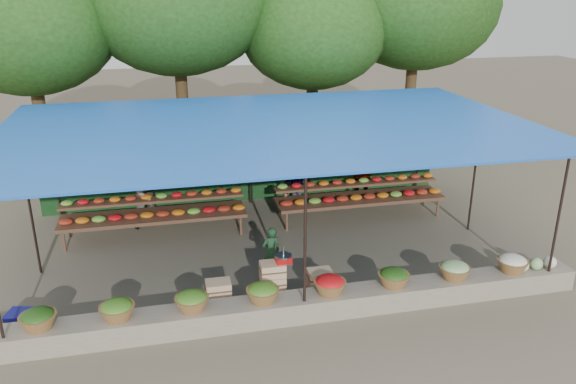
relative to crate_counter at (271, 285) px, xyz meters
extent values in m
plane|color=#67604C|center=(0.42, 2.10, -0.31)|extent=(60.00, 60.00, 0.00)
cube|color=#6E6958|center=(0.42, -0.65, -0.11)|extent=(10.60, 0.55, 0.40)
cylinder|color=black|center=(0.42, -0.80, 1.09)|extent=(0.05, 0.05, 2.80)
cylinder|color=black|center=(5.22, -0.80, 1.09)|extent=(0.05, 0.05, 2.80)
cylinder|color=black|center=(-4.38, 2.10, 1.09)|extent=(0.05, 0.05, 2.80)
cylinder|color=black|center=(5.22, 2.10, 1.09)|extent=(0.05, 0.05, 2.80)
cylinder|color=black|center=(-4.38, 5.00, 1.09)|extent=(0.05, 0.05, 2.80)
cylinder|color=black|center=(0.42, 5.00, 1.09)|extent=(0.05, 0.05, 2.80)
cylinder|color=black|center=(5.22, 5.00, 1.09)|extent=(0.05, 0.05, 2.80)
cube|color=blue|center=(0.42, 2.10, 2.49)|extent=(10.80, 6.60, 0.04)
cube|color=blue|center=(0.42, 0.10, 2.31)|extent=(10.80, 2.19, 0.26)
cube|color=blue|center=(0.42, 4.10, 2.31)|extent=(10.80, 2.19, 0.26)
cylinder|color=#9C9BA1|center=(0.42, 3.50, 1.71)|extent=(9.60, 0.01, 0.01)
ellipsoid|color=yellow|center=(-4.08, 3.50, 1.43)|extent=(0.23, 0.17, 0.30)
ellipsoid|color=yellow|center=(-3.55, 3.50, 1.43)|extent=(0.23, 0.17, 0.30)
ellipsoid|color=yellow|center=(-3.02, 3.50, 1.43)|extent=(0.23, 0.17, 0.30)
ellipsoid|color=yellow|center=(-2.49, 3.50, 1.43)|extent=(0.23, 0.17, 0.30)
ellipsoid|color=yellow|center=(-1.96, 3.50, 1.43)|extent=(0.23, 0.17, 0.30)
ellipsoid|color=yellow|center=(-1.43, 3.50, 1.43)|extent=(0.23, 0.17, 0.30)
ellipsoid|color=yellow|center=(-0.90, 3.50, 1.43)|extent=(0.23, 0.17, 0.30)
ellipsoid|color=yellow|center=(-0.37, 3.50, 1.43)|extent=(0.23, 0.17, 0.30)
ellipsoid|color=yellow|center=(0.16, 3.50, 1.43)|extent=(0.23, 0.17, 0.30)
ellipsoid|color=yellow|center=(0.69, 3.50, 1.43)|extent=(0.23, 0.17, 0.30)
ellipsoid|color=yellow|center=(1.22, 3.50, 1.43)|extent=(0.23, 0.17, 0.30)
ellipsoid|color=yellow|center=(1.75, 3.50, 1.43)|extent=(0.23, 0.17, 0.30)
ellipsoid|color=yellow|center=(2.28, 3.50, 1.43)|extent=(0.23, 0.17, 0.30)
ellipsoid|color=yellow|center=(2.81, 3.50, 1.43)|extent=(0.23, 0.17, 0.30)
ellipsoid|color=yellow|center=(3.33, 3.50, 1.43)|extent=(0.23, 0.17, 0.30)
ellipsoid|color=yellow|center=(3.86, 3.50, 1.43)|extent=(0.23, 0.17, 0.30)
ellipsoid|color=yellow|center=(4.39, 3.50, 1.43)|extent=(0.23, 0.17, 0.30)
ellipsoid|color=yellow|center=(4.92, 3.50, 1.43)|extent=(0.23, 0.17, 0.30)
ellipsoid|color=#265115|center=(-3.88, -0.65, 0.31)|extent=(0.52, 0.52, 0.23)
ellipsoid|color=#478022|center=(-2.68, -0.65, 0.31)|extent=(0.52, 0.52, 0.23)
ellipsoid|color=#478022|center=(-1.48, -0.65, 0.31)|extent=(0.52, 0.52, 0.23)
ellipsoid|color=#478022|center=(-0.28, -0.65, 0.31)|extent=(0.52, 0.52, 0.23)
ellipsoid|color=red|center=(0.92, -0.65, 0.31)|extent=(0.52, 0.52, 0.23)
ellipsoid|color=#265115|center=(2.12, -0.65, 0.31)|extent=(0.52, 0.52, 0.23)
ellipsoid|color=#91C47A|center=(3.32, -0.65, 0.31)|extent=(0.52, 0.52, 0.23)
ellipsoid|color=white|center=(4.52, -0.65, 0.31)|extent=(0.52, 0.52, 0.23)
cube|color=#18441F|center=(0.42, 5.25, 0.94)|extent=(10.60, 0.06, 2.50)
cylinder|color=#3E2E16|center=(-5.08, 7.90, 1.67)|extent=(0.36, 0.36, 3.97)
ellipsoid|color=#1B360E|center=(-5.08, 7.90, 4.15)|extent=(4.77, 4.77, 3.69)
cylinder|color=#3E2E16|center=(-1.08, 8.30, 1.93)|extent=(0.36, 0.36, 4.48)
ellipsoid|color=#1B360E|center=(-1.08, 8.30, 4.73)|extent=(5.39, 5.39, 4.17)
cylinder|color=#3E2E16|center=(2.92, 8.00, 1.55)|extent=(0.36, 0.36, 3.71)
ellipsoid|color=#1B360E|center=(2.92, 8.00, 3.87)|extent=(4.47, 4.47, 3.45)
cylinder|color=#3E2E16|center=(6.42, 8.40, 1.87)|extent=(0.36, 0.36, 4.35)
ellipsoid|color=#1B360E|center=(6.42, 8.40, 4.59)|extent=(5.24, 5.24, 4.05)
cube|color=#4B2A1E|center=(-2.08, 3.40, 0.19)|extent=(4.20, 0.95, 0.08)
cube|color=#4B2A1E|center=(-2.08, 3.70, 0.47)|extent=(4.20, 0.35, 0.06)
cylinder|color=#4B2A1E|center=(-4.03, 3.00, -0.06)|extent=(0.06, 0.06, 0.50)
cylinder|color=#4B2A1E|center=(-0.13, 3.00, -0.06)|extent=(0.06, 0.06, 0.50)
cylinder|color=#4B2A1E|center=(-4.03, 3.80, -0.06)|extent=(0.06, 0.06, 0.50)
cylinder|color=#4B2A1E|center=(-0.13, 3.80, -0.06)|extent=(0.06, 0.06, 0.50)
ellipsoid|color=#A42C17|center=(-3.98, 3.25, 0.29)|extent=(0.31, 0.26, 0.13)
ellipsoid|color=#6EB738|center=(-3.98, 3.70, 0.56)|extent=(0.26, 0.22, 0.12)
ellipsoid|color=orange|center=(-3.63, 3.25, 0.29)|extent=(0.31, 0.26, 0.13)
ellipsoid|color=red|center=(-3.63, 3.70, 0.56)|extent=(0.26, 0.22, 0.12)
ellipsoid|color=#6EB738|center=(-3.28, 3.25, 0.29)|extent=(0.31, 0.26, 0.13)
ellipsoid|color=#A42C17|center=(-3.28, 3.70, 0.56)|extent=(0.26, 0.22, 0.12)
ellipsoid|color=red|center=(-2.93, 3.25, 0.29)|extent=(0.31, 0.26, 0.13)
ellipsoid|color=orange|center=(-2.93, 3.70, 0.56)|extent=(0.26, 0.22, 0.12)
ellipsoid|color=#A42C17|center=(-2.58, 3.25, 0.29)|extent=(0.31, 0.26, 0.13)
ellipsoid|color=#A42C17|center=(-2.58, 3.70, 0.56)|extent=(0.26, 0.22, 0.12)
ellipsoid|color=orange|center=(-2.23, 3.25, 0.29)|extent=(0.31, 0.26, 0.13)
ellipsoid|color=orange|center=(-2.23, 3.70, 0.56)|extent=(0.26, 0.22, 0.12)
ellipsoid|color=#A42C17|center=(-1.88, 3.25, 0.29)|extent=(0.31, 0.26, 0.13)
ellipsoid|color=#6EB738|center=(-1.88, 3.70, 0.56)|extent=(0.26, 0.22, 0.12)
ellipsoid|color=orange|center=(-1.53, 3.25, 0.29)|extent=(0.31, 0.26, 0.13)
ellipsoid|color=red|center=(-1.53, 3.70, 0.56)|extent=(0.26, 0.22, 0.12)
ellipsoid|color=#6EB738|center=(-1.18, 3.25, 0.29)|extent=(0.31, 0.26, 0.13)
ellipsoid|color=#A42C17|center=(-1.18, 3.70, 0.56)|extent=(0.26, 0.22, 0.12)
ellipsoid|color=red|center=(-0.83, 3.25, 0.29)|extent=(0.31, 0.26, 0.13)
ellipsoid|color=orange|center=(-0.83, 3.70, 0.56)|extent=(0.26, 0.22, 0.12)
ellipsoid|color=#A42C17|center=(-0.48, 3.25, 0.29)|extent=(0.31, 0.26, 0.13)
ellipsoid|color=#A42C17|center=(-0.48, 3.70, 0.56)|extent=(0.26, 0.22, 0.12)
ellipsoid|color=orange|center=(-0.13, 3.25, 0.29)|extent=(0.31, 0.26, 0.13)
ellipsoid|color=orange|center=(-0.13, 3.70, 0.56)|extent=(0.26, 0.22, 0.12)
cube|color=#4B2A1E|center=(2.92, 3.40, 0.19)|extent=(4.20, 0.95, 0.08)
cube|color=#4B2A1E|center=(2.92, 3.70, 0.47)|extent=(4.20, 0.35, 0.06)
cylinder|color=#4B2A1E|center=(0.97, 3.00, -0.06)|extent=(0.06, 0.06, 0.50)
cylinder|color=#4B2A1E|center=(4.87, 3.00, -0.06)|extent=(0.06, 0.06, 0.50)
cylinder|color=#4B2A1E|center=(0.97, 3.80, -0.06)|extent=(0.06, 0.06, 0.50)
cylinder|color=#4B2A1E|center=(4.87, 3.80, -0.06)|extent=(0.06, 0.06, 0.50)
ellipsoid|color=#A42C17|center=(1.02, 3.25, 0.29)|extent=(0.31, 0.26, 0.13)
ellipsoid|color=#6EB738|center=(1.02, 3.70, 0.56)|extent=(0.26, 0.22, 0.12)
ellipsoid|color=orange|center=(1.37, 3.25, 0.29)|extent=(0.31, 0.26, 0.13)
ellipsoid|color=red|center=(1.37, 3.70, 0.56)|extent=(0.26, 0.22, 0.12)
ellipsoid|color=#6EB738|center=(1.72, 3.25, 0.29)|extent=(0.31, 0.26, 0.13)
ellipsoid|color=#A42C17|center=(1.72, 3.70, 0.56)|extent=(0.26, 0.22, 0.12)
ellipsoid|color=red|center=(2.07, 3.25, 0.29)|extent=(0.31, 0.26, 0.13)
ellipsoid|color=orange|center=(2.07, 3.70, 0.56)|extent=(0.26, 0.22, 0.12)
ellipsoid|color=#A42C17|center=(2.42, 3.25, 0.29)|extent=(0.31, 0.26, 0.13)
ellipsoid|color=#A42C17|center=(2.42, 3.70, 0.56)|extent=(0.26, 0.22, 0.12)
ellipsoid|color=orange|center=(2.77, 3.25, 0.29)|extent=(0.31, 0.26, 0.13)
ellipsoid|color=orange|center=(2.77, 3.70, 0.56)|extent=(0.26, 0.22, 0.12)
ellipsoid|color=#A42C17|center=(3.12, 3.25, 0.29)|extent=(0.31, 0.26, 0.13)
ellipsoid|color=#6EB738|center=(3.12, 3.70, 0.56)|extent=(0.26, 0.22, 0.12)
ellipsoid|color=orange|center=(3.47, 3.25, 0.29)|extent=(0.31, 0.26, 0.13)
ellipsoid|color=red|center=(3.47, 3.70, 0.56)|extent=(0.26, 0.22, 0.12)
ellipsoid|color=#6EB738|center=(3.82, 3.25, 0.29)|extent=(0.31, 0.26, 0.13)
ellipsoid|color=#A42C17|center=(3.82, 3.70, 0.56)|extent=(0.26, 0.22, 0.12)
ellipsoid|color=red|center=(4.17, 3.25, 0.29)|extent=(0.31, 0.26, 0.13)
ellipsoid|color=orange|center=(4.17, 3.70, 0.56)|extent=(0.26, 0.22, 0.12)
ellipsoid|color=#A42C17|center=(4.52, 3.25, 0.29)|extent=(0.31, 0.26, 0.13)
ellipsoid|color=#A42C17|center=(4.52, 3.70, 0.56)|extent=(0.26, 0.22, 0.12)
ellipsoid|color=orange|center=(4.87, 3.25, 0.29)|extent=(0.31, 0.26, 0.13)
ellipsoid|color=orange|center=(4.87, 3.70, 0.56)|extent=(0.26, 0.22, 0.12)
cube|color=tan|center=(-0.97, 0.00, -0.19)|extent=(0.45, 0.35, 0.25)
cube|color=tan|center=(-0.97, 0.00, 0.07)|extent=(0.45, 0.35, 0.25)
cube|color=tan|center=(0.03, 0.00, -0.19)|extent=(0.45, 0.35, 0.25)
cube|color=tan|center=(0.03, 0.00, 0.07)|extent=(0.45, 0.35, 0.25)
cube|color=tan|center=(0.03, 0.00, 0.33)|extent=(0.45, 0.35, 0.25)
cube|color=tan|center=(0.93, 0.00, -0.19)|extent=(0.45, 0.35, 0.25)
cube|color=tan|center=(0.93, 0.00, 0.07)|extent=(0.45, 0.35, 0.25)
cube|color=red|center=(0.23, 0.00, 0.52)|extent=(0.28, 0.25, 0.11)
cylinder|color=#9C9BA1|center=(0.23, 0.00, 0.59)|extent=(0.30, 0.30, 0.03)
cylinder|color=#9C9BA1|center=(0.23, 0.00, 0.68)|extent=(0.03, 0.03, 0.21)
imported|color=#1B3D22|center=(0.19, 0.94, 0.22)|extent=(0.42, 0.32, 1.05)
imported|color=slate|center=(-2.17, 3.99, 0.58)|extent=(1.07, 0.97, 1.79)
imported|color=slate|center=(1.54, 4.13, 0.48)|extent=(1.18, 1.01, 1.58)
imported|color=slate|center=(3.30, 4.34, 0.55)|extent=(1.10, 0.78, 1.73)
cube|color=navy|center=(-4.05, -0.33, -0.17)|extent=(0.54, 0.44, 0.29)
cube|color=navy|center=(-4.30, 0.08, -0.16)|extent=(0.58, 0.48, 0.30)
camera|label=1|loc=(-1.72, -8.92, 5.21)|focal=35.00mm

